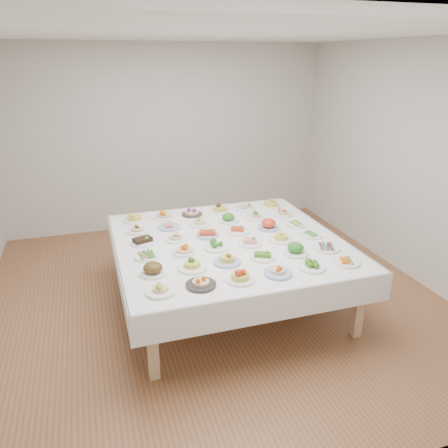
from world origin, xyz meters
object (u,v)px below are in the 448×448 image
object	(u,v)px
dish_0	(160,286)
display_table	(228,245)
dish_18	(143,239)
dish_35	(271,201)

from	to	relation	value
dish_0	display_table	bearing A→B (deg)	44.96
dish_0	dish_18	world-z (taller)	dish_0
dish_18	dish_35	bearing A→B (deg)	21.68
display_table	dish_0	bearing A→B (deg)	-135.04
display_table	dish_35	size ratio (longest dim) A/B	9.16
display_table	dish_18	world-z (taller)	dish_18
display_table	dish_35	distance (m)	1.25
dish_18	dish_0	bearing A→B (deg)	-89.97
display_table	dish_18	size ratio (longest dim) A/B	9.53
display_table	dish_0	xyz separation A→B (m)	(-0.88, -0.88, 0.12)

